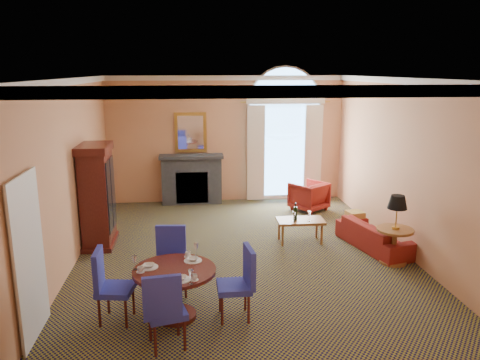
{
  "coord_description": "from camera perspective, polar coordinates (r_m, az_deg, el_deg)",
  "views": [
    {
      "loc": [
        -0.94,
        -8.07,
        3.34
      ],
      "look_at": [
        0.0,
        0.5,
        1.3
      ],
      "focal_mm": 35.0,
      "sensor_mm": 36.0,
      "label": 1
    }
  ],
  "objects": [
    {
      "name": "dining_chair_west",
      "position": [
        6.63,
        -15.85,
        -11.78
      ],
      "size": [
        0.52,
        0.52,
        1.03
      ],
      "rotation": [
        0.0,
        0.0,
        -1.73
      ],
      "color": "#292DA1",
      "rests_on": "ground"
    },
    {
      "name": "armchair",
      "position": [
        11.47,
        8.38,
        -1.94
      ],
      "size": [
        1.05,
        1.06,
        0.7
      ],
      "primitive_type": "imported",
      "rotation": [
        0.0,
        0.0,
        3.75
      ],
      "color": "maroon",
      "rests_on": "ground"
    },
    {
      "name": "dining_table",
      "position": [
        6.57,
        -7.95,
        -12.2
      ],
      "size": [
        1.13,
        1.13,
        0.91
      ],
      "color": "#40130E",
      "rests_on": "ground"
    },
    {
      "name": "room_envelope",
      "position": [
        8.83,
        -0.28,
        7.91
      ],
      "size": [
        6.04,
        7.52,
        3.45
      ],
      "color": "tan",
      "rests_on": "ground"
    },
    {
      "name": "side_table",
      "position": [
        8.6,
        18.47,
        -4.9
      ],
      "size": [
        0.64,
        0.64,
        1.21
      ],
      "color": "#965B2D",
      "rests_on": "ground"
    },
    {
      "name": "dining_chair_south",
      "position": [
        5.85,
        -9.19,
        -14.99
      ],
      "size": [
        0.55,
        0.55,
        1.03
      ],
      "rotation": [
        0.0,
        0.0,
        0.24
      ],
      "color": "#292DA1",
      "rests_on": "ground"
    },
    {
      "name": "dining_chair_east",
      "position": [
        6.47,
        0.17,
        -11.88
      ],
      "size": [
        0.5,
        0.48,
        1.03
      ],
      "rotation": [
        0.0,
        0.0,
        1.58
      ],
      "color": "#292DA1",
      "rests_on": "ground"
    },
    {
      "name": "ground",
      "position": [
        8.79,
        0.36,
        -9.03
      ],
      "size": [
        7.5,
        7.5,
        0.0
      ],
      "primitive_type": "plane",
      "color": "black",
      "rests_on": "ground"
    },
    {
      "name": "armoire",
      "position": [
        9.38,
        -16.99,
        -2.03
      ],
      "size": [
        0.57,
        1.01,
        1.98
      ],
      "color": "#40130E",
      "rests_on": "ground"
    },
    {
      "name": "dining_chair_north",
      "position": [
        7.29,
        -8.32,
        -9.06
      ],
      "size": [
        0.49,
        0.51,
        1.03
      ],
      "rotation": [
        0.0,
        0.0,
        3.23
      ],
      "color": "#292DA1",
      "rests_on": "ground"
    },
    {
      "name": "sofa",
      "position": [
        9.36,
        16.14,
        -6.5
      ],
      "size": [
        1.09,
        1.85,
        0.51
      ],
      "primitive_type": "imported",
      "rotation": [
        0.0,
        0.0,
        1.83
      ],
      "color": "maroon",
      "rests_on": "ground"
    },
    {
      "name": "coffee_table",
      "position": [
        9.31,
        7.35,
        -5.0
      ],
      "size": [
        0.93,
        0.53,
        0.81
      ],
      "rotation": [
        0.0,
        0.0,
        -0.03
      ],
      "color": "#965B2D",
      "rests_on": "ground"
    }
  ]
}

